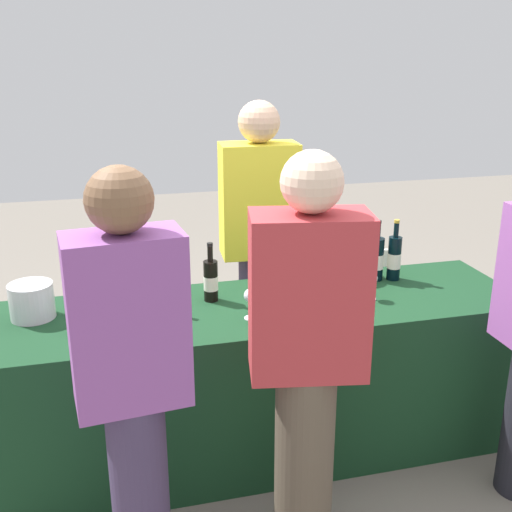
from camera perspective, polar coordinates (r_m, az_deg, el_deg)
The scene contains 20 objects.
ground_plane at distance 3.38m, azimuth -0.00°, elevation -17.10°, with size 12.00×12.00×0.00m, color slate.
tasting_table at distance 3.17m, azimuth -0.00°, elevation -11.21°, with size 2.63×0.71×0.80m, color #14381E.
wine_bottle_0 at distance 3.01m, azimuth -15.54°, elevation -2.87°, with size 0.08×0.08×0.30m.
wine_bottle_1 at distance 2.94m, azimuth -9.25°, elevation -3.01°, with size 0.06×0.06×0.30m.
wine_bottle_2 at distance 3.01m, azimuth -4.17°, elevation -2.22°, with size 0.07×0.07×0.29m.
wine_bottle_3 at distance 3.12m, azimuth 0.88°, elevation -1.13°, with size 0.07×0.07×0.33m.
wine_bottle_4 at distance 3.13m, azimuth 3.95°, elevation -1.44°, with size 0.07×0.07×0.30m.
wine_bottle_5 at distance 3.33m, azimuth 10.95°, elevation -0.20°, with size 0.08×0.08×0.32m.
wine_bottle_6 at distance 3.36m, azimuth 12.57°, elevation -0.15°, with size 0.07×0.07×0.33m.
wine_glass_0 at distance 2.81m, azimuth -16.31°, elevation -4.97°, with size 0.06×0.06×0.12m.
wine_glass_1 at distance 2.79m, azimuth -13.96°, elevation -5.01°, with size 0.06×0.06×0.12m.
wine_glass_2 at distance 2.81m, azimuth -0.47°, elevation -3.80°, with size 0.07×0.07×0.14m.
wine_glass_3 at distance 2.87m, azimuth 1.64°, elevation -3.41°, with size 0.07×0.07×0.14m.
wine_glass_4 at distance 2.92m, azimuth 6.06°, elevation -2.81°, with size 0.08×0.08×0.15m.
wine_glass_5 at distance 3.07m, azimuth 10.49°, elevation -2.16°, with size 0.07×0.07×0.14m.
ice_bucket at distance 3.00m, azimuth -19.88°, elevation -3.90°, with size 0.20×0.20×0.16m, color silver.
server_pouring at distance 3.55m, azimuth 0.26°, elevation 1.38°, with size 0.44×0.26×1.71m.
guest_0 at distance 2.22m, azimuth -11.29°, elevation -11.09°, with size 0.40×0.25×1.63m.
guest_1 at distance 2.36m, azimuth 4.70°, elevation -8.95°, with size 0.46×0.31×1.65m.
menu_board at distance 4.16m, azimuth 8.56°, elevation -4.28°, with size 0.52×0.03×0.74m, color white.
Camera 1 is at (-0.68, -2.66, 1.97)m, focal length 43.60 mm.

